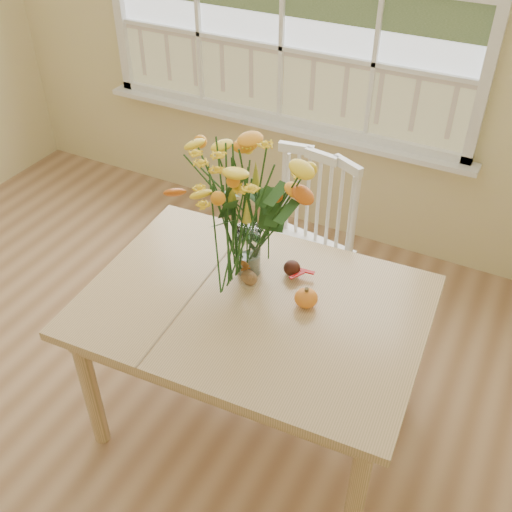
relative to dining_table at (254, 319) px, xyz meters
The scene contains 8 objects.
floor 1.11m from the dining_table, 133.25° to the right, with size 4.00×4.50×0.01m, color #9A6F4A.
wall_back 1.85m from the dining_table, 111.77° to the left, with size 4.00×0.02×2.70m, color beige.
dining_table is the anchor object (origin of this frame).
windsor_chair 0.71m from the dining_table, 96.21° to the left, with size 0.50×0.49×0.96m.
flower_vase 0.47m from the dining_table, 123.26° to the left, with size 0.46×0.46×0.55m.
pumpkin 0.24m from the dining_table, 22.81° to the left, with size 0.09×0.09×0.07m, color orange.
turkey_figurine 0.17m from the dining_table, 127.34° to the left, with size 0.09×0.07×0.10m.
dark_gourd 0.27m from the dining_table, 75.26° to the left, with size 0.13×0.10×0.06m.
Camera 1 is at (1.44, -0.87, 2.31)m, focal length 42.00 mm.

